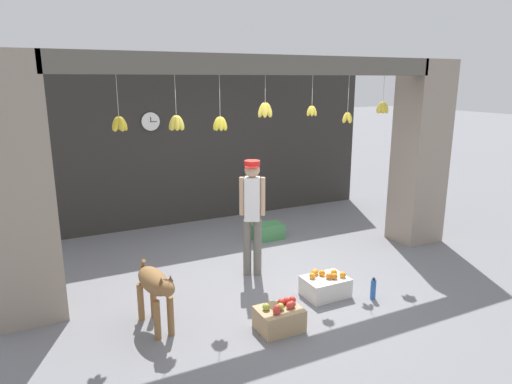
# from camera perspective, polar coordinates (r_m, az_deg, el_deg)

# --- Properties ---
(ground_plane) EXTENTS (60.00, 60.00, 0.00)m
(ground_plane) POSITION_cam_1_polar(r_m,az_deg,el_deg) (6.26, 1.77, -10.69)
(ground_plane) COLOR slate
(shop_back_wall) EXTENTS (7.05, 0.12, 2.90)m
(shop_back_wall) POSITION_cam_1_polar(r_m,az_deg,el_deg) (8.46, -7.54, 5.95)
(shop_back_wall) COLOR #2D2B28
(shop_back_wall) RESTS_ON ground_plane
(shop_pillar_left) EXTENTS (0.70, 0.60, 2.90)m
(shop_pillar_left) POSITION_cam_1_polar(r_m,az_deg,el_deg) (5.44, -27.55, 0.02)
(shop_pillar_left) COLOR gray
(shop_pillar_left) RESTS_ON ground_plane
(shop_pillar_right) EXTENTS (0.70, 0.60, 2.90)m
(shop_pillar_right) POSITION_cam_1_polar(r_m,az_deg,el_deg) (7.78, 19.84, 4.55)
(shop_pillar_right) COLOR gray
(shop_pillar_right) RESTS_ON ground_plane
(storefront_awning) EXTENTS (5.15, 0.30, 0.90)m
(storefront_awning) POSITION_cam_1_polar(r_m,az_deg,el_deg) (5.79, 1.31, 15.08)
(storefront_awning) COLOR #5B564C
(dog) EXTENTS (0.33, 0.90, 0.72)m
(dog) POSITION_cam_1_polar(r_m,az_deg,el_deg) (5.01, -12.49, -11.39)
(dog) COLOR olive
(dog) RESTS_ON ground_plane
(shopkeeper) EXTENTS (0.31, 0.30, 1.58)m
(shopkeeper) POSITION_cam_1_polar(r_m,az_deg,el_deg) (6.05, -0.47, -2.21)
(shopkeeper) COLOR #6B665B
(shopkeeper) RESTS_ON ground_plane
(fruit_crate_oranges) EXTENTS (0.54, 0.39, 0.31)m
(fruit_crate_oranges) POSITION_cam_1_polar(r_m,az_deg,el_deg) (5.81, 8.66, -11.50)
(fruit_crate_oranges) COLOR silver
(fruit_crate_oranges) RESTS_ON ground_plane
(fruit_crate_apples) EXTENTS (0.47, 0.37, 0.32)m
(fruit_crate_apples) POSITION_cam_1_polar(r_m,az_deg,el_deg) (5.05, 2.95, -15.41)
(fruit_crate_apples) COLOR tan
(fruit_crate_apples) RESTS_ON ground_plane
(produce_box_green) EXTENTS (0.52, 0.33, 0.25)m
(produce_box_green) POSITION_cam_1_polar(r_m,az_deg,el_deg) (7.67, 1.39, -4.94)
(produce_box_green) COLOR #42844C
(produce_box_green) RESTS_ON ground_plane
(water_bottle) EXTENTS (0.07, 0.07, 0.28)m
(water_bottle) POSITION_cam_1_polar(r_m,az_deg,el_deg) (5.84, 14.44, -11.67)
(water_bottle) COLOR #2D60AD
(water_bottle) RESTS_ON ground_plane
(wall_clock) EXTENTS (0.33, 0.03, 0.33)m
(wall_clock) POSITION_cam_1_polar(r_m,az_deg,el_deg) (8.11, -13.04, 8.58)
(wall_clock) COLOR black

